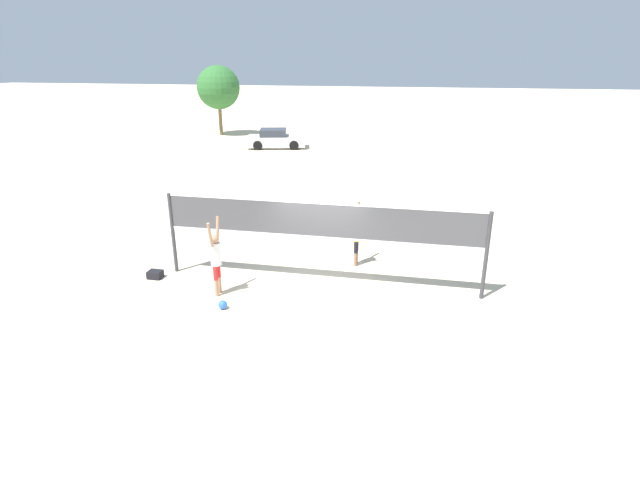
% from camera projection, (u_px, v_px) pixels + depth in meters
% --- Properties ---
extents(ground_plane, '(200.00, 200.00, 0.00)m').
position_uv_depth(ground_plane, '(320.00, 284.00, 14.22)').
color(ground_plane, beige).
extents(volleyball_net, '(8.95, 0.11, 2.42)m').
position_uv_depth(volleyball_net, '(320.00, 226.00, 13.62)').
color(volleyball_net, '#38383D').
rests_on(volleyball_net, ground_plane).
extents(player_spiker, '(0.28, 0.71, 2.15)m').
position_uv_depth(player_spiker, '(216.00, 256.00, 13.20)').
color(player_spiker, tan).
rests_on(player_spiker, ground_plane).
extents(player_blocker, '(0.28, 0.68, 1.97)m').
position_uv_depth(player_blocker, '(357.00, 234.00, 15.17)').
color(player_blocker, '#8C664C').
rests_on(player_blocker, ground_plane).
extents(volleyball, '(0.23, 0.23, 0.23)m').
position_uv_depth(volleyball, '(223.00, 305.00, 12.76)').
color(volleyball, blue).
rests_on(volleyball, ground_plane).
extents(gear_bag, '(0.40, 0.33, 0.22)m').
position_uv_depth(gear_bag, '(155.00, 274.00, 14.55)').
color(gear_bag, black).
rests_on(gear_bag, ground_plane).
extents(parked_car_near, '(4.36, 2.76, 1.32)m').
position_uv_depth(parked_car_near, '(276.00, 139.00, 35.27)').
color(parked_car_near, silver).
rests_on(parked_car_near, ground_plane).
extents(tree_left_cluster, '(3.43, 3.43, 5.50)m').
position_uv_depth(tree_left_cluster, '(218.00, 88.00, 40.00)').
color(tree_left_cluster, brown).
rests_on(tree_left_cluster, ground_plane).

